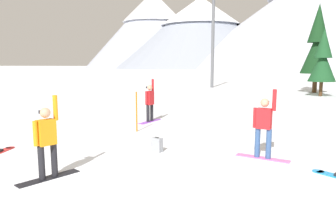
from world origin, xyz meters
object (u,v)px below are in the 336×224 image
object	(u,v)px
snowboarder_background	(150,102)
ski_lift_tower	(213,34)
pine_tree_twin	(317,45)
snowboarder_foreground	(47,140)
backpack_grey	(157,145)
snowboarder_midground	(264,126)
trail_marker_pole	(137,112)
pine_tree_broad	(323,60)

from	to	relation	value
snowboarder_background	ski_lift_tower	size ratio (longest dim) A/B	0.19
pine_tree_twin	ski_lift_tower	size ratio (longest dim) A/B	0.77
snowboarder_foreground	backpack_grey	world-z (taller)	snowboarder_foreground
snowboarder_midground	trail_marker_pole	xyz separation A→B (m)	(-5.00, 2.29, -0.15)
snowboarder_foreground	ski_lift_tower	distance (m)	31.64
backpack_grey	trail_marker_pole	size ratio (longest dim) A/B	0.29
snowboarder_foreground	pine_tree_twin	xyz separation A→B (m)	(8.33, 27.51, 3.56)
trail_marker_pole	pine_tree_broad	bearing A→B (deg)	64.45
snowboarder_background	backpack_grey	distance (m)	5.36
ski_lift_tower	pine_tree_broad	bearing A→B (deg)	-33.90
pine_tree_broad	snowboarder_background	bearing A→B (deg)	-119.50
trail_marker_pole	ski_lift_tower	size ratio (longest dim) A/B	0.15
snowboarder_background	ski_lift_tower	bearing A→B (deg)	94.08
snowboarder_background	pine_tree_twin	world-z (taller)	pine_tree_twin
snowboarder_foreground	snowboarder_background	xyz separation A→B (m)	(-0.59, 7.88, 0.02)
snowboarder_midground	snowboarder_background	bearing A→B (deg)	139.69
snowboarder_foreground	pine_tree_twin	world-z (taller)	pine_tree_twin
snowboarder_foreground	trail_marker_pole	bearing A→B (deg)	92.61
snowboarder_midground	trail_marker_pole	distance (m)	5.50
trail_marker_pole	backpack_grey	bearing A→B (deg)	-54.29
backpack_grey	pine_tree_broad	distance (m)	22.16
trail_marker_pole	pine_tree_broad	size ratio (longest dim) A/B	0.29
snowboarder_midground	pine_tree_twin	bearing A→B (deg)	81.55
pine_tree_twin	pine_tree_broad	bearing A→B (deg)	-87.60
pine_tree_broad	trail_marker_pole	bearing A→B (deg)	-115.55
snowboarder_foreground	ski_lift_tower	world-z (taller)	ski_lift_tower
snowboarder_midground	ski_lift_tower	world-z (taller)	ski_lift_tower
pine_tree_broad	pine_tree_twin	size ratio (longest dim) A/B	0.68
snowboarder_foreground	pine_tree_broad	xyz separation A→B (m)	(8.48, 23.92, 2.15)
pine_tree_twin	ski_lift_tower	bearing A→B (deg)	161.12
backpack_grey	ski_lift_tower	bearing A→B (deg)	97.83
snowboarder_background	snowboarder_foreground	bearing A→B (deg)	-85.69
snowboarder_midground	pine_tree_broad	size ratio (longest dim) A/B	0.36
pine_tree_broad	ski_lift_tower	world-z (taller)	ski_lift_tower
snowboarder_background	ski_lift_tower	distance (m)	23.88
snowboarder_midground	pine_tree_broad	xyz separation A→B (m)	(3.74, 20.56, 2.12)
backpack_grey	pine_tree_broad	bearing A→B (deg)	71.78
snowboarder_midground	ski_lift_tower	bearing A→B (deg)	104.13
snowboarder_foreground	pine_tree_broad	world-z (taller)	pine_tree_broad
ski_lift_tower	snowboarder_background	bearing A→B (deg)	-85.92
snowboarder_midground	trail_marker_pole	world-z (taller)	snowboarder_midground
snowboarder_background	trail_marker_pole	xyz separation A→B (m)	(0.34, -2.24, -0.14)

